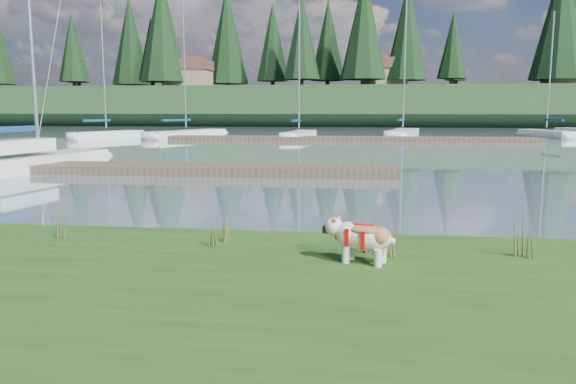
# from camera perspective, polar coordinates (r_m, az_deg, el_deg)

# --- Properties ---
(ground) EXTENTS (200.00, 200.00, 0.00)m
(ground) POSITION_cam_1_polar(r_m,az_deg,el_deg) (40.22, 3.42, 5.21)
(ground) COLOR slate
(ground) RESTS_ON ground
(bank) EXTENTS (60.00, 9.00, 0.35)m
(bank) POSITION_cam_1_polar(r_m,az_deg,el_deg) (5.30, -24.89, -15.54)
(bank) COLOR #264816
(bank) RESTS_ON ground
(ridge) EXTENTS (200.00, 20.00, 5.00)m
(ridge) POSITION_cam_1_polar(r_m,az_deg,el_deg) (83.11, 5.45, 8.58)
(ridge) COLOR #1C3519
(ridge) RESTS_ON ground
(bulldog) EXTENTS (0.92, 0.54, 0.54)m
(bulldog) POSITION_cam_1_polar(r_m,az_deg,el_deg) (7.07, 7.56, -4.44)
(bulldog) COLOR silver
(bulldog) RESTS_ON bank
(sailboat_main) EXTENTS (3.19, 8.77, 12.41)m
(sailboat_main) POSITION_cam_1_polar(r_m,az_deg,el_deg) (23.03, -24.07, 3.14)
(sailboat_main) COLOR white
(sailboat_main) RESTS_ON ground
(dock_near) EXTENTS (16.00, 2.00, 0.30)m
(dock_near) POSITION_cam_1_polar(r_m,az_deg,el_deg) (20.31, -12.02, 2.30)
(dock_near) COLOR #4C3D2C
(dock_near) RESTS_ON ground
(dock_far) EXTENTS (26.00, 2.20, 0.30)m
(dock_far) POSITION_cam_1_polar(r_m,az_deg,el_deg) (40.13, 6.28, 5.38)
(dock_far) COLOR #4C3D2C
(dock_far) RESTS_ON ground
(sailboat_bg_0) EXTENTS (4.31, 6.75, 10.11)m
(sailboat_bg_0) POSITION_cam_1_polar(r_m,az_deg,el_deg) (45.52, -17.36, 5.63)
(sailboat_bg_0) COLOR white
(sailboat_bg_0) RESTS_ON ground
(sailboat_bg_1) EXTENTS (5.21, 9.18, 13.57)m
(sailboat_bg_1) POSITION_cam_1_polar(r_m,az_deg,el_deg) (46.15, -9.66, 5.93)
(sailboat_bg_1) COLOR white
(sailboat_bg_1) RESTS_ON ground
(sailboat_bg_2) EXTENTS (2.29, 7.23, 10.78)m
(sailboat_bg_2) POSITION_cam_1_polar(r_m,az_deg,el_deg) (43.57, 1.32, 5.91)
(sailboat_bg_2) COLOR white
(sailboat_bg_2) RESTS_ON ground
(sailboat_bg_3) EXTENTS (3.54, 9.21, 13.16)m
(sailboat_bg_3) POSITION_cam_1_polar(r_m,az_deg,el_deg) (47.96, 11.70, 5.96)
(sailboat_bg_3) COLOR white
(sailboat_bg_3) RESTS_ON ground
(sailboat_bg_4) EXTENTS (3.22, 6.68, 9.88)m
(sailboat_bg_4) POSITION_cam_1_polar(r_m,az_deg,el_deg) (50.03, 24.37, 5.49)
(sailboat_bg_4) COLOR white
(sailboat_bg_4) RESTS_ON ground
(weed_0) EXTENTS (0.17, 0.14, 0.52)m
(weed_0) POSITION_cam_1_polar(r_m,az_deg,el_deg) (8.22, -6.64, -3.49)
(weed_0) COLOR #475B23
(weed_0) RESTS_ON bank
(weed_1) EXTENTS (0.17, 0.14, 0.42)m
(weed_1) POSITION_cam_1_polar(r_m,az_deg,el_deg) (7.93, -7.57, -4.24)
(weed_1) COLOR #475B23
(weed_1) RESTS_ON bank
(weed_2) EXTENTS (0.17, 0.14, 0.62)m
(weed_2) POSITION_cam_1_polar(r_m,az_deg,el_deg) (7.44, 10.04, -4.50)
(weed_2) COLOR #475B23
(weed_2) RESTS_ON bank
(weed_3) EXTENTS (0.17, 0.14, 0.63)m
(weed_3) POSITION_cam_1_polar(r_m,az_deg,el_deg) (9.02, -21.96, -2.69)
(weed_3) COLOR #475B23
(weed_3) RESTS_ON bank
(weed_4) EXTENTS (0.17, 0.14, 0.45)m
(weed_4) POSITION_cam_1_polar(r_m,az_deg,el_deg) (7.58, 7.76, -4.75)
(weed_4) COLOR #475B23
(weed_4) RESTS_ON bank
(weed_5) EXTENTS (0.17, 0.14, 0.72)m
(weed_5) POSITION_cam_1_polar(r_m,az_deg,el_deg) (7.85, 22.65, -4.04)
(weed_5) COLOR #475B23
(weed_5) RESTS_ON bank
(mud_lip) EXTENTS (60.00, 0.50, 0.14)m
(mud_lip) POSITION_cam_1_polar(r_m,az_deg,el_deg) (9.15, -10.08, -5.53)
(mud_lip) COLOR #33281C
(mud_lip) RESTS_ON ground
(conifer_1) EXTENTS (4.40, 4.40, 11.30)m
(conifer_1) POSITION_cam_1_polar(r_m,az_deg,el_deg) (92.06, -21.04, 13.52)
(conifer_1) COLOR #382619
(conifer_1) RESTS_ON ridge
(conifer_2) EXTENTS (6.60, 6.60, 16.05)m
(conifer_2) POSITION_cam_1_polar(r_m,az_deg,el_deg) (83.59, -12.67, 16.01)
(conifer_2) COLOR #382619
(conifer_2) RESTS_ON ridge
(conifer_3) EXTENTS (4.84, 4.84, 12.25)m
(conifer_3) POSITION_cam_1_polar(r_m,az_deg,el_deg) (83.58, -1.59, 14.95)
(conifer_3) COLOR #382619
(conifer_3) RESTS_ON ridge
(conifer_4) EXTENTS (6.16, 6.16, 15.10)m
(conifer_4) POSITION_cam_1_polar(r_m,az_deg,el_deg) (76.83, 7.72, 16.48)
(conifer_4) COLOR #382619
(conifer_4) RESTS_ON ridge
(conifer_5) EXTENTS (3.96, 3.96, 10.35)m
(conifer_5) POSITION_cam_1_polar(r_m,az_deg,el_deg) (81.46, 16.41, 14.15)
(conifer_5) COLOR #382619
(conifer_5) RESTS_ON ridge
(conifer_6) EXTENTS (7.04, 7.04, 17.00)m
(conifer_6) POSITION_cam_1_polar(r_m,az_deg,el_deg) (82.90, 25.98, 15.76)
(conifer_6) COLOR #382619
(conifer_6) RESTS_ON ridge
(house_0) EXTENTS (6.30, 5.30, 4.65)m
(house_0) POSITION_cam_1_polar(r_m,az_deg,el_deg) (83.93, -10.09, 11.77)
(house_0) COLOR gray
(house_0) RESTS_ON ridge
(house_1) EXTENTS (6.30, 5.30, 4.65)m
(house_1) POSITION_cam_1_polar(r_m,az_deg,el_deg) (81.29, 9.78, 11.89)
(house_1) COLOR gray
(house_1) RESTS_ON ridge
(house_2) EXTENTS (6.30, 5.30, 4.65)m
(house_2) POSITION_cam_1_polar(r_m,az_deg,el_deg) (83.80, 26.78, 11.02)
(house_2) COLOR gray
(house_2) RESTS_ON ridge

